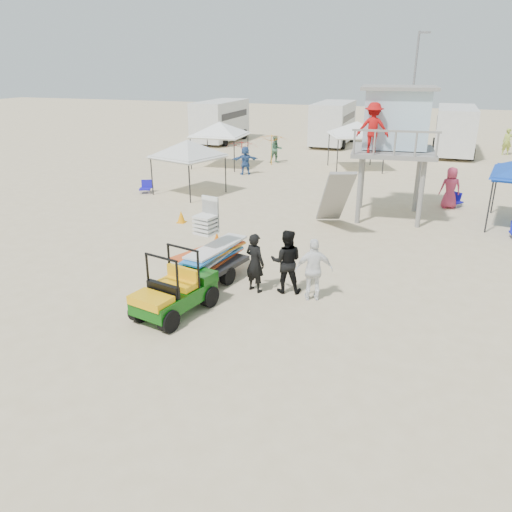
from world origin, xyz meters
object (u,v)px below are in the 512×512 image
(surf_trailer, at_px, (210,251))
(man_left, at_px, (255,263))
(lifeguard_tower, at_px, (393,124))
(utility_cart, at_px, (173,286))

(surf_trailer, xyz_separation_m, man_left, (1.52, -0.30, -0.05))
(surf_trailer, bearing_deg, lifeguard_tower, 63.68)
(utility_cart, distance_m, lifeguard_tower, 12.18)
(surf_trailer, xyz_separation_m, lifeguard_tower, (4.28, 8.65, 2.93))
(utility_cart, relative_size, lifeguard_tower, 0.47)
(surf_trailer, relative_size, lifeguard_tower, 0.53)
(lifeguard_tower, bearing_deg, surf_trailer, -116.32)
(man_left, height_order, lifeguard_tower, lifeguard_tower)
(utility_cart, distance_m, man_left, 2.54)
(man_left, relative_size, lifeguard_tower, 0.34)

